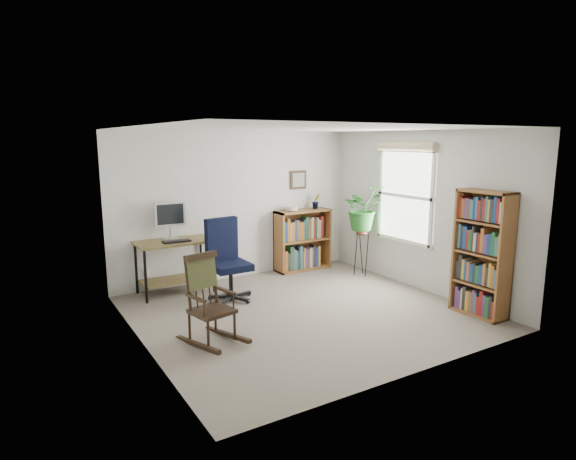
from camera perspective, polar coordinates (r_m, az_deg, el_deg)
floor at (r=6.51m, az=1.85°, el=-9.69°), size 4.20×4.00×0.00m
ceiling at (r=6.10m, az=1.99°, el=11.95°), size 4.20×4.00×0.00m
wall_back at (r=7.92m, az=-6.02°, el=2.90°), size 4.20×0.00×2.40m
wall_front at (r=4.68m, az=15.44°, el=-2.84°), size 4.20×0.00×2.40m
wall_left at (r=5.36m, az=-17.24°, el=-1.26°), size 0.00×4.00×2.40m
wall_right at (r=7.54m, az=15.42°, el=2.17°), size 0.00×4.00×2.40m
window at (r=7.69m, az=13.67°, el=3.92°), size 0.12×1.20×1.50m
desk at (r=7.38m, az=-13.23°, el=-4.27°), size 1.10×0.61×0.80m
monitor at (r=7.37m, az=-13.79°, el=1.08°), size 0.46×0.16×0.56m
keyboard at (r=7.17m, az=-13.07°, el=-1.32°), size 0.40×0.15×0.02m
office_chair at (r=6.85m, az=-6.84°, el=-3.52°), size 0.72×0.72×1.18m
rocking_chair at (r=5.48m, az=-9.04°, el=-8.09°), size 0.71×0.98×1.03m
low_bookshelf at (r=8.44m, az=1.77°, el=-1.18°), size 1.00×0.33×1.06m
tall_bookshelf at (r=6.68m, az=22.02°, el=-2.63°), size 0.31×0.72×1.63m
plant_stand at (r=8.18m, az=8.68°, el=-2.47°), size 0.30×0.30×0.84m
spider_plant at (r=8.01m, az=8.90°, el=5.15°), size 1.69×1.88×1.46m
potted_plant_small at (r=8.50m, az=3.34°, el=2.88°), size 0.13×0.24×0.11m
framed_picture at (r=8.42m, az=1.25°, el=5.96°), size 0.32×0.04×0.32m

